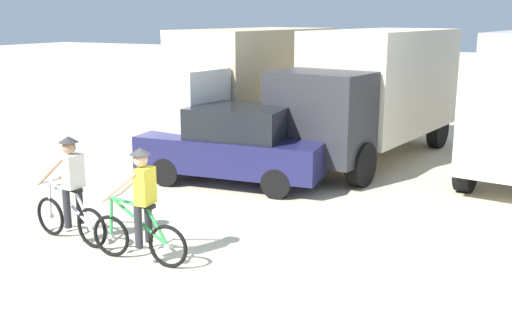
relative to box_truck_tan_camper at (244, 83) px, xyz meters
name	(u,v)px	position (x,y,z in m)	size (l,w,h in m)	color
ground_plane	(185,294)	(3.55, -8.52, -1.87)	(120.00, 120.00, 0.00)	beige
box_truck_tan_camper	(244,83)	(0.00, 0.00, 0.00)	(3.25, 7.00, 3.35)	#CCB78E
box_truck_cream_rv	(374,88)	(3.52, 0.59, 0.00)	(3.35, 7.03, 3.35)	beige
sedan_parked	(235,145)	(1.48, -3.27, -0.99)	(4.35, 2.15, 1.76)	#1E1E4C
cyclist_orange_shirt	(71,194)	(0.80, -7.71, -1.03)	(1.72, 0.52, 1.82)	black
cyclist_cowboy_hat	(141,210)	(2.37, -7.90, -1.03)	(1.73, 0.52, 1.82)	black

